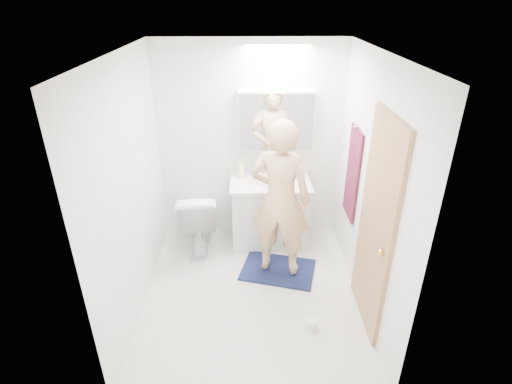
{
  "coord_description": "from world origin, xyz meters",
  "views": [
    {
      "loc": [
        -0.02,
        -3.26,
        2.83
      ],
      "look_at": [
        0.05,
        0.25,
        1.05
      ],
      "focal_mm": 27.83,
      "sensor_mm": 36.0,
      "label": 1
    }
  ],
  "objects_px": {
    "medicine_cabinet": "(276,121)",
    "toothbrush_cup": "(283,172)",
    "vanity_cabinet": "(270,213)",
    "toilet_paper_roll": "(312,324)",
    "soap_bottle_a": "(241,168)",
    "person": "(280,200)",
    "soap_bottle_b": "(258,170)",
    "toilet": "(198,219)"
  },
  "relations": [
    {
      "from": "medicine_cabinet",
      "to": "person",
      "type": "relative_size",
      "value": 0.51
    },
    {
      "from": "soap_bottle_b",
      "to": "toilet_paper_roll",
      "type": "distance_m",
      "value": 1.93
    },
    {
      "from": "vanity_cabinet",
      "to": "soap_bottle_b",
      "type": "bearing_deg",
      "value": 128.77
    },
    {
      "from": "medicine_cabinet",
      "to": "soap_bottle_b",
      "type": "bearing_deg",
      "value": -171.85
    },
    {
      "from": "medicine_cabinet",
      "to": "soap_bottle_b",
      "type": "relative_size",
      "value": 5.49
    },
    {
      "from": "soap_bottle_b",
      "to": "toilet_paper_roll",
      "type": "bearing_deg",
      "value": -74.47
    },
    {
      "from": "toothbrush_cup",
      "to": "soap_bottle_b",
      "type": "bearing_deg",
      "value": 176.25
    },
    {
      "from": "person",
      "to": "vanity_cabinet",
      "type": "bearing_deg",
      "value": -68.93
    },
    {
      "from": "soap_bottle_a",
      "to": "medicine_cabinet",
      "type": "bearing_deg",
      "value": 8.26
    },
    {
      "from": "vanity_cabinet",
      "to": "soap_bottle_b",
      "type": "height_order",
      "value": "soap_bottle_b"
    },
    {
      "from": "soap_bottle_b",
      "to": "toothbrush_cup",
      "type": "relative_size",
      "value": 1.45
    },
    {
      "from": "medicine_cabinet",
      "to": "toilet",
      "type": "bearing_deg",
      "value": -160.72
    },
    {
      "from": "vanity_cabinet",
      "to": "medicine_cabinet",
      "type": "height_order",
      "value": "medicine_cabinet"
    },
    {
      "from": "medicine_cabinet",
      "to": "soap_bottle_a",
      "type": "bearing_deg",
      "value": -171.74
    },
    {
      "from": "vanity_cabinet",
      "to": "toilet_paper_roll",
      "type": "xyz_separation_m",
      "value": [
        0.32,
        -1.49,
        -0.34
      ]
    },
    {
      "from": "toilet",
      "to": "soap_bottle_a",
      "type": "relative_size",
      "value": 3.33
    },
    {
      "from": "medicine_cabinet",
      "to": "soap_bottle_b",
      "type": "distance_m",
      "value": 0.64
    },
    {
      "from": "vanity_cabinet",
      "to": "medicine_cabinet",
      "type": "bearing_deg",
      "value": 72.82
    },
    {
      "from": "medicine_cabinet",
      "to": "person",
      "type": "distance_m",
      "value": 1.02
    },
    {
      "from": "toilet_paper_roll",
      "to": "person",
      "type": "bearing_deg",
      "value": 106.24
    },
    {
      "from": "toilet_paper_roll",
      "to": "toilet",
      "type": "bearing_deg",
      "value": 130.72
    },
    {
      "from": "toilet",
      "to": "person",
      "type": "height_order",
      "value": "person"
    },
    {
      "from": "person",
      "to": "soap_bottle_a",
      "type": "relative_size",
      "value": 7.29
    },
    {
      "from": "person",
      "to": "toilet_paper_roll",
      "type": "height_order",
      "value": "person"
    },
    {
      "from": "vanity_cabinet",
      "to": "toilet_paper_roll",
      "type": "bearing_deg",
      "value": -77.9
    },
    {
      "from": "toothbrush_cup",
      "to": "medicine_cabinet",
      "type": "bearing_deg",
      "value": 152.48
    },
    {
      "from": "medicine_cabinet",
      "to": "toothbrush_cup",
      "type": "distance_m",
      "value": 0.64
    },
    {
      "from": "medicine_cabinet",
      "to": "toothbrush_cup",
      "type": "relative_size",
      "value": 7.96
    },
    {
      "from": "toilet",
      "to": "soap_bottle_b",
      "type": "xyz_separation_m",
      "value": [
        0.72,
        0.3,
        0.51
      ]
    },
    {
      "from": "soap_bottle_a",
      "to": "toilet",
      "type": "bearing_deg",
      "value": -152.8
    },
    {
      "from": "vanity_cabinet",
      "to": "toilet",
      "type": "bearing_deg",
      "value": -172.42
    },
    {
      "from": "soap_bottle_b",
      "to": "toothbrush_cup",
      "type": "distance_m",
      "value": 0.31
    },
    {
      "from": "medicine_cabinet",
      "to": "person",
      "type": "bearing_deg",
      "value": -89.87
    },
    {
      "from": "soap_bottle_b",
      "to": "vanity_cabinet",
      "type": "bearing_deg",
      "value": -51.23
    },
    {
      "from": "person",
      "to": "soap_bottle_a",
      "type": "height_order",
      "value": "person"
    },
    {
      "from": "soap_bottle_b",
      "to": "toilet_paper_roll",
      "type": "relative_size",
      "value": 1.46
    },
    {
      "from": "soap_bottle_a",
      "to": "toothbrush_cup",
      "type": "xyz_separation_m",
      "value": [
        0.51,
        0.01,
        -0.07
      ]
    },
    {
      "from": "soap_bottle_b",
      "to": "toothbrush_cup",
      "type": "height_order",
      "value": "soap_bottle_b"
    },
    {
      "from": "medicine_cabinet",
      "to": "toilet_paper_roll",
      "type": "distance_m",
      "value": 2.25
    },
    {
      "from": "soap_bottle_a",
      "to": "vanity_cabinet",
      "type": "bearing_deg",
      "value": -23.29
    },
    {
      "from": "soap_bottle_a",
      "to": "soap_bottle_b",
      "type": "bearing_deg",
      "value": 8.37
    },
    {
      "from": "person",
      "to": "medicine_cabinet",
      "type": "bearing_deg",
      "value": -74.93
    }
  ]
}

